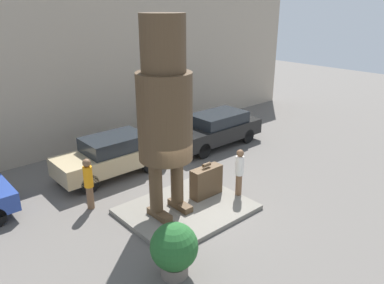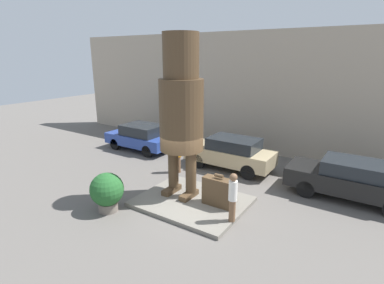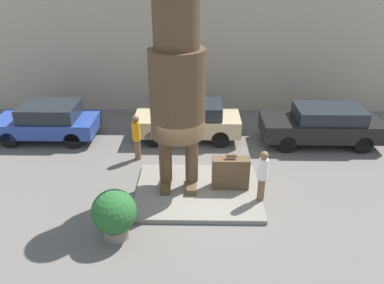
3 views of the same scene
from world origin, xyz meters
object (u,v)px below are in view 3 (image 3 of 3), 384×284
(statue_figure, at_px, (177,81))
(parked_car_blue, at_px, (48,121))
(giant_suitcase, at_px, (230,173))
(parked_car_tan, at_px, (189,120))
(tourist, at_px, (263,174))
(worker_hivis, at_px, (137,136))
(planter_pot, at_px, (114,213))
(parked_car_black, at_px, (323,124))

(statue_figure, bearing_deg, parked_car_blue, 146.16)
(statue_figure, relative_size, giant_suitcase, 4.95)
(giant_suitcase, bearing_deg, parked_car_tan, 110.37)
(giant_suitcase, bearing_deg, tourist, -38.26)
(parked_car_tan, relative_size, worker_hivis, 2.43)
(planter_pot, distance_m, worker_hivis, 4.34)
(tourist, bearing_deg, parked_car_black, 54.12)
(parked_car_tan, relative_size, planter_pot, 2.99)
(tourist, relative_size, parked_car_tan, 0.39)
(giant_suitcase, distance_m, planter_pot, 3.94)
(parked_car_blue, relative_size, parked_car_tan, 0.95)
(giant_suitcase, relative_size, parked_car_black, 0.26)
(worker_hivis, bearing_deg, parked_car_black, 11.29)
(parked_car_blue, xyz_separation_m, parked_car_black, (11.06, -0.26, 0.04))
(parked_car_black, height_order, planter_pot, parked_car_black)
(tourist, bearing_deg, giant_suitcase, 141.74)
(statue_figure, bearing_deg, parked_car_black, 31.78)
(planter_pot, bearing_deg, worker_hivis, 90.64)
(parked_car_tan, xyz_separation_m, worker_hivis, (-1.85, -1.77, 0.12))
(statue_figure, relative_size, parked_car_tan, 1.40)
(statue_figure, height_order, worker_hivis, statue_figure)
(statue_figure, relative_size, planter_pot, 4.20)
(tourist, xyz_separation_m, parked_car_tan, (-2.30, 4.52, -0.22))
(statue_figure, height_order, tourist, statue_figure)
(giant_suitcase, xyz_separation_m, parked_car_blue, (-7.15, 3.76, 0.13))
(tourist, bearing_deg, statue_figure, 163.38)
(tourist, distance_m, planter_pot, 4.40)
(parked_car_blue, relative_size, worker_hivis, 2.30)
(parked_car_blue, height_order, parked_car_tan, parked_car_tan)
(parked_car_tan, height_order, planter_pot, parked_car_tan)
(statue_figure, distance_m, giant_suitcase, 3.39)
(statue_figure, distance_m, parked_car_tan, 4.70)
(parked_car_black, bearing_deg, parked_car_tan, -3.62)
(tourist, bearing_deg, parked_car_blue, 151.02)
(parked_car_blue, distance_m, worker_hivis, 4.24)
(parked_car_blue, height_order, parked_car_black, parked_car_black)
(giant_suitcase, xyz_separation_m, tourist, (0.88, -0.69, 0.39))
(giant_suitcase, relative_size, worker_hivis, 0.69)
(parked_car_blue, bearing_deg, tourist, 151.02)
(giant_suitcase, height_order, parked_car_black, parked_car_black)
(statue_figure, xyz_separation_m, parked_car_black, (5.54, 3.43, -2.80))
(parked_car_blue, bearing_deg, statue_figure, 146.16)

